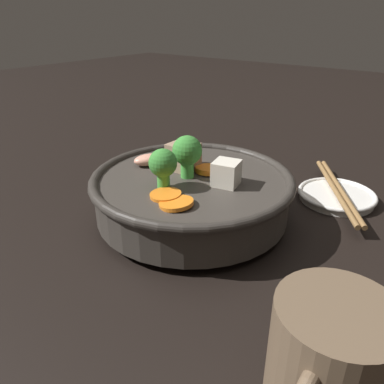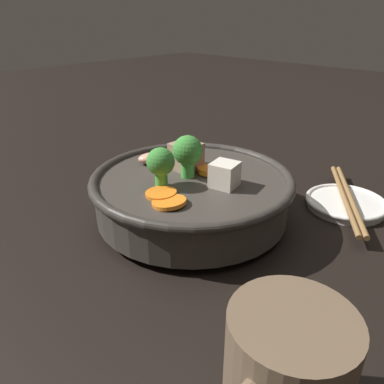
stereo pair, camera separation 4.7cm
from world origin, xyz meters
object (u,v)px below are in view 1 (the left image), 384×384
dark_mug (328,362)px  chopsticks_pair (338,190)px  side_saucer (337,196)px  stirfry_bowl (192,190)px

dark_mug → chopsticks_pair: size_ratio=0.56×
side_saucer → stirfry_bowl: bearing=-38.0°
side_saucer → dark_mug: (0.32, 0.09, 0.04)m
side_saucer → dark_mug: size_ratio=1.06×
stirfry_bowl → chopsticks_pair: stirfry_bowl is taller
stirfry_bowl → dark_mug: bearing=56.3°
stirfry_bowl → side_saucer: size_ratio=2.34×
side_saucer → dark_mug: dark_mug is taller
side_saucer → chopsticks_pair: size_ratio=0.59×
stirfry_bowl → side_saucer: 0.22m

